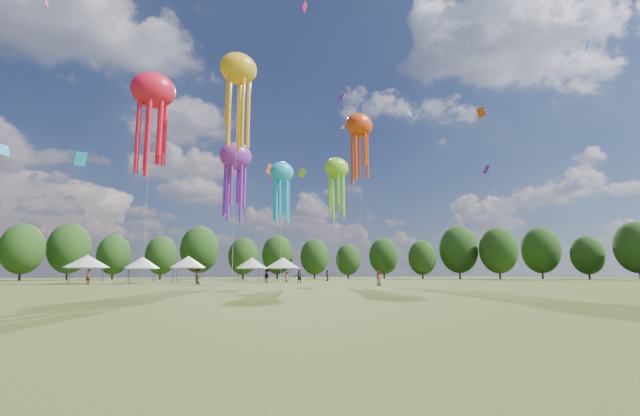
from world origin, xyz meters
name	(u,v)px	position (x,y,z in m)	size (l,w,h in m)	color
ground	(527,302)	(0.00, 0.00, 0.00)	(300.00, 300.00, 0.00)	#384416
spectator_near	(198,277)	(-6.83, 37.94, 0.89)	(0.86, 0.67, 1.78)	gray
spectators_far	(279,276)	(5.66, 44.68, 0.88)	(37.53, 30.60, 1.87)	gray
festival_tents	(197,262)	(-3.81, 54.56, 2.96)	(34.20, 8.39, 3.98)	#47474C
show_kites	(272,132)	(2.90, 41.00, 20.54)	(41.24, 25.08, 30.24)	purple
small_kites	(257,62)	(0.56, 41.11, 30.33)	(75.52, 52.31, 43.74)	purple
treeline	(189,242)	(-3.87, 62.51, 6.54)	(201.57, 95.24, 13.43)	#38281C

